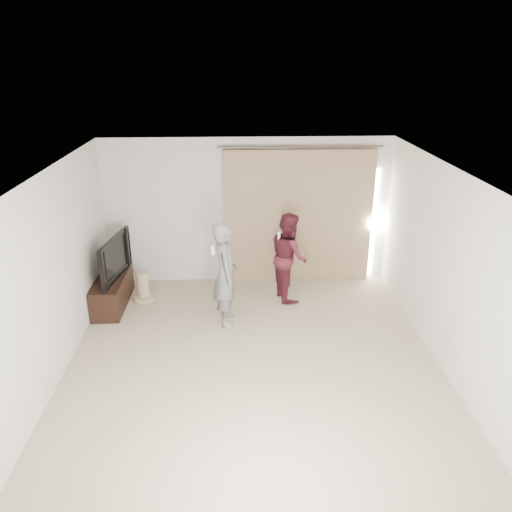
{
  "coord_description": "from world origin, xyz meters",
  "views": [
    {
      "loc": [
        -0.2,
        -5.67,
        3.91
      ],
      "look_at": [
        0.09,
        1.2,
        1.09
      ],
      "focal_mm": 35.0,
      "sensor_mm": 36.0,
      "label": 1
    }
  ],
  "objects_px": {
    "tv_console": "(113,291)",
    "person_woman": "(289,256)",
    "tv": "(108,258)",
    "person_man": "(226,274)"
  },
  "relations": [
    {
      "from": "tv_console",
      "to": "person_woman",
      "type": "distance_m",
      "value": 2.98
    },
    {
      "from": "person_man",
      "to": "person_woman",
      "type": "height_order",
      "value": "person_man"
    },
    {
      "from": "tv_console",
      "to": "person_man",
      "type": "distance_m",
      "value": 2.08
    },
    {
      "from": "tv_console",
      "to": "person_man",
      "type": "relative_size",
      "value": 0.8
    },
    {
      "from": "person_woman",
      "to": "tv",
      "type": "bearing_deg",
      "value": -176.62
    },
    {
      "from": "tv",
      "to": "person_woman",
      "type": "relative_size",
      "value": 0.8
    },
    {
      "from": "person_woman",
      "to": "person_man",
      "type": "bearing_deg",
      "value": -141.6
    },
    {
      "from": "person_man",
      "to": "person_woman",
      "type": "xyz_separation_m",
      "value": [
        1.04,
        0.82,
        -0.06
      ]
    },
    {
      "from": "tv",
      "to": "person_woman",
      "type": "xyz_separation_m",
      "value": [
        2.93,
        0.17,
        -0.1
      ]
    },
    {
      "from": "tv",
      "to": "tv_console",
      "type": "bearing_deg",
      "value": 0.0
    }
  ]
}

